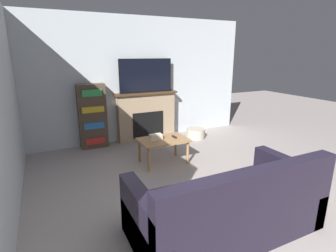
# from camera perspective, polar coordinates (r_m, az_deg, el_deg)

# --- Properties ---
(wall_back) EXTENTS (5.51, 0.06, 2.70)m
(wall_back) POSITION_cam_1_polar(r_m,az_deg,el_deg) (5.92, -7.77, 9.82)
(wall_back) COLOR silver
(wall_back) RESTS_ON ground_plane
(fireplace) EXTENTS (1.43, 0.28, 1.09)m
(fireplace) POSITION_cam_1_polar(r_m,az_deg,el_deg) (6.00, -4.72, 2.23)
(fireplace) COLOR tan
(fireplace) RESTS_ON ground_plane
(tv) EXTENTS (1.20, 0.03, 0.73)m
(tv) POSITION_cam_1_polar(r_m,az_deg,el_deg) (5.84, -4.85, 10.86)
(tv) COLOR black
(tv) RESTS_ON fireplace
(couch) EXTENTS (2.07, 0.99, 0.90)m
(couch) POSITION_cam_1_polar(r_m,az_deg,el_deg) (3.06, 12.74, -17.11)
(couch) COLOR black
(couch) RESTS_ON ground_plane
(coffee_table) EXTENTS (0.86, 0.59, 0.45)m
(coffee_table) POSITION_cam_1_polar(r_m,az_deg,el_deg) (4.69, -1.03, -3.61)
(coffee_table) COLOR #A87A4C
(coffee_table) RESTS_ON ground_plane
(tissue_box) EXTENTS (0.22, 0.12, 0.10)m
(tissue_box) POSITION_cam_1_polar(r_m,az_deg,el_deg) (4.64, -2.68, -2.38)
(tissue_box) COLOR beige
(tissue_box) RESTS_ON coffee_table
(remote_control) EXTENTS (0.04, 0.15, 0.02)m
(remote_control) POSITION_cam_1_polar(r_m,az_deg,el_deg) (4.77, 1.37, -2.37)
(remote_control) COLOR black
(remote_control) RESTS_ON coffee_table
(bookshelf) EXTENTS (0.56, 0.29, 1.34)m
(bookshelf) POSITION_cam_1_polar(r_m,az_deg,el_deg) (5.64, -16.11, 2.05)
(bookshelf) COLOR #4C3D2D
(bookshelf) RESTS_ON ground_plane
(storage_basket) EXTENTS (0.43, 0.43, 0.23)m
(storage_basket) POSITION_cam_1_polar(r_m,az_deg,el_deg) (6.18, 6.02, -1.60)
(storage_basket) COLOR #BCB29E
(storage_basket) RESTS_ON ground_plane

